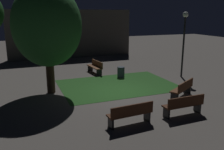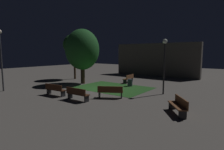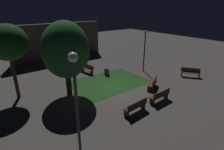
{
  "view_description": "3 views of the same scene",
  "coord_description": "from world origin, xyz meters",
  "px_view_note": "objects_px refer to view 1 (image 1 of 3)",
  "views": [
    {
      "loc": [
        -5.02,
        -11.67,
        4.16
      ],
      "look_at": [
        -0.66,
        -0.6,
        1.13
      ],
      "focal_mm": 38.75,
      "sensor_mm": 36.0,
      "label": 1
    },
    {
      "loc": [
        10.36,
        -12.23,
        3.22
      ],
      "look_at": [
        0.49,
        0.97,
        1.22
      ],
      "focal_mm": 29.16,
      "sensor_mm": 36.0,
      "label": 2
    },
    {
      "loc": [
        -8.66,
        -11.1,
        6.6
      ],
      "look_at": [
        0.38,
        0.69,
        0.85
      ],
      "focal_mm": 28.87,
      "sensor_mm": 36.0,
      "label": 3
    }
  ],
  "objects_px": {
    "bench_near_trees": "(131,113)",
    "trash_bin": "(121,72)",
    "tree_right_canopy": "(47,26)",
    "bench_corner": "(183,88)",
    "bench_front_right": "(95,66)",
    "lamp_post_path_center": "(184,33)",
    "bench_lawn_edge": "(184,105)"
  },
  "relations": [
    {
      "from": "bench_near_trees",
      "to": "trash_bin",
      "type": "relative_size",
      "value": 2.6
    },
    {
      "from": "bench_near_trees",
      "to": "tree_right_canopy",
      "type": "distance_m",
      "value": 6.41
    },
    {
      "from": "bench_near_trees",
      "to": "bench_corner",
      "type": "xyz_separation_m",
      "value": [
        3.85,
        1.89,
        0.0
      ]
    },
    {
      "from": "bench_front_right",
      "to": "lamp_post_path_center",
      "type": "distance_m",
      "value": 6.48
    },
    {
      "from": "lamp_post_path_center",
      "to": "bench_lawn_edge",
      "type": "bearing_deg",
      "value": -126.3
    },
    {
      "from": "bench_lawn_edge",
      "to": "bench_front_right",
      "type": "relative_size",
      "value": 0.98
    },
    {
      "from": "bench_lawn_edge",
      "to": "trash_bin",
      "type": "distance_m",
      "value": 6.76
    },
    {
      "from": "bench_near_trees",
      "to": "bench_corner",
      "type": "relative_size",
      "value": 1.02
    },
    {
      "from": "bench_front_right",
      "to": "trash_bin",
      "type": "height_order",
      "value": "bench_front_right"
    },
    {
      "from": "lamp_post_path_center",
      "to": "trash_bin",
      "type": "distance_m",
      "value": 4.86
    },
    {
      "from": "trash_bin",
      "to": "bench_front_right",
      "type": "bearing_deg",
      "value": 124.6
    },
    {
      "from": "bench_corner",
      "to": "lamp_post_path_center",
      "type": "relative_size",
      "value": 0.42
    },
    {
      "from": "bench_near_trees",
      "to": "lamp_post_path_center",
      "type": "xyz_separation_m",
      "value": [
        6.42,
        5.39,
        2.45
      ]
    },
    {
      "from": "bench_corner",
      "to": "tree_right_canopy",
      "type": "bearing_deg",
      "value": 152.07
    },
    {
      "from": "tree_right_canopy",
      "to": "lamp_post_path_center",
      "type": "distance_m",
      "value": 8.73
    },
    {
      "from": "bench_front_right",
      "to": "bench_near_trees",
      "type": "bearing_deg",
      "value": -98.75
    },
    {
      "from": "trash_bin",
      "to": "bench_near_trees",
      "type": "bearing_deg",
      "value": -110.6
    },
    {
      "from": "tree_right_canopy",
      "to": "lamp_post_path_center",
      "type": "xyz_separation_m",
      "value": [
        8.7,
        0.25,
        -0.62
      ]
    },
    {
      "from": "bench_lawn_edge",
      "to": "bench_front_right",
      "type": "bearing_deg",
      "value": 97.64
    },
    {
      "from": "bench_front_right",
      "to": "trash_bin",
      "type": "distance_m",
      "value": 2.16
    },
    {
      "from": "bench_lawn_edge",
      "to": "lamp_post_path_center",
      "type": "xyz_separation_m",
      "value": [
        3.96,
        5.39,
        2.45
      ]
    },
    {
      "from": "bench_front_right",
      "to": "bench_corner",
      "type": "xyz_separation_m",
      "value": [
        2.54,
        -6.65,
        0.0
      ]
    },
    {
      "from": "bench_lawn_edge",
      "to": "trash_bin",
      "type": "relative_size",
      "value": 2.57
    },
    {
      "from": "bench_lawn_edge",
      "to": "tree_right_canopy",
      "type": "relative_size",
      "value": 0.32
    },
    {
      "from": "trash_bin",
      "to": "tree_right_canopy",
      "type": "bearing_deg",
      "value": -161.4
    },
    {
      "from": "tree_right_canopy",
      "to": "trash_bin",
      "type": "bearing_deg",
      "value": 18.6
    },
    {
      "from": "tree_right_canopy",
      "to": "bench_corner",
      "type": "bearing_deg",
      "value": -27.93
    },
    {
      "from": "bench_near_trees",
      "to": "trash_bin",
      "type": "bearing_deg",
      "value": 69.4
    },
    {
      "from": "bench_near_trees",
      "to": "bench_front_right",
      "type": "height_order",
      "value": "same"
    },
    {
      "from": "bench_lawn_edge",
      "to": "bench_front_right",
      "type": "height_order",
      "value": "same"
    },
    {
      "from": "bench_near_trees",
      "to": "bench_corner",
      "type": "height_order",
      "value": "same"
    },
    {
      "from": "bench_near_trees",
      "to": "lamp_post_path_center",
      "type": "relative_size",
      "value": 0.43
    }
  ]
}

